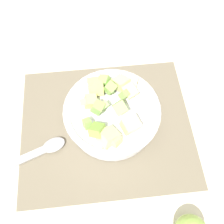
% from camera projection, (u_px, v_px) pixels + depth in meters
% --- Properties ---
extents(ground_plane, '(2.40, 2.40, 0.00)m').
position_uv_depth(ground_plane, '(106.00, 126.00, 0.65)').
color(ground_plane, silver).
extents(placemat, '(0.44, 0.37, 0.01)m').
position_uv_depth(placemat, '(106.00, 126.00, 0.65)').
color(placemat, '#756B56').
rests_on(placemat, ground_plane).
extents(salad_bowl, '(0.24, 0.24, 0.12)m').
position_uv_depth(salad_bowl, '(112.00, 113.00, 0.61)').
color(salad_bowl, white).
rests_on(salad_bowl, placemat).
extents(serving_spoon, '(0.23, 0.11, 0.01)m').
position_uv_depth(serving_spoon, '(33.00, 154.00, 0.60)').
color(serving_spoon, '#B7B7BC').
rests_on(serving_spoon, placemat).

